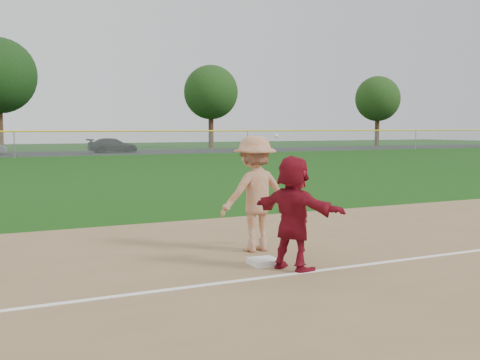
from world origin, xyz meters
name	(u,v)px	position (x,y,z in m)	size (l,w,h in m)	color
ground	(280,264)	(0.00, 0.00, 0.00)	(160.00, 160.00, 0.00)	#13400C
foul_line	(305,272)	(0.00, -0.80, 0.03)	(60.00, 0.10, 0.01)	white
parking_asphalt	(7,154)	(0.00, 46.00, 0.01)	(120.00, 10.00, 0.01)	black
first_base	(264,262)	(-0.32, -0.02, 0.07)	(0.45, 0.45, 0.10)	white
base_runner	(293,213)	(-0.07, -0.53, 0.94)	(1.70, 0.54, 1.84)	maroon
car_right	(113,145)	(9.06, 45.64, 0.67)	(1.84, 4.53, 1.31)	black
first_base_play	(255,194)	(0.08, 1.06, 1.08)	(1.43, 1.05, 2.16)	#9C9C9F
outfield_fence	(14,132)	(0.00, 40.00, 1.96)	(110.00, 0.12, 110.00)	#999EA0
tree_3	(211,92)	(22.00, 52.80, 6.16)	(6.00, 6.00, 9.19)	#3A2215
tree_4	(378,99)	(44.00, 51.20, 5.85)	(5.60, 5.60, 8.67)	#3A2515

